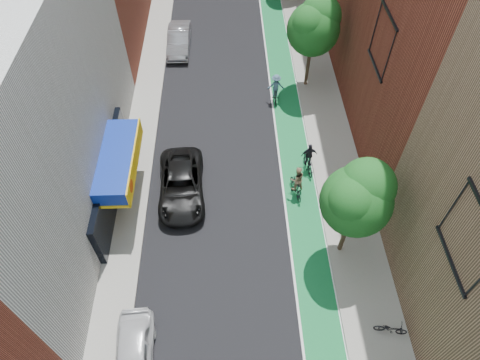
{
  "coord_description": "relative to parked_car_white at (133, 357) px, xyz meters",
  "views": [
    {
      "loc": [
        -0.12,
        -1.48,
        20.15
      ],
      "look_at": [
        0.4,
        13.8,
        1.5
      ],
      "focal_mm": 32.0,
      "sensor_mm": 36.0,
      "label": 1
    }
  ],
  "objects": [
    {
      "name": "bike_lane",
      "position": [
        8.6,
        21.46,
        -0.73
      ],
      "size": [
        2.0,
        68.0,
        0.01
      ],
      "primitive_type": "cube",
      "color": "#126A37",
      "rests_on": "ground"
    },
    {
      "name": "sidewalk_left",
      "position": [
        -1.4,
        21.46,
        -0.66
      ],
      "size": [
        2.0,
        68.0,
        0.15
      ],
      "primitive_type": "cube",
      "color": "gray",
      "rests_on": "ground"
    },
    {
      "name": "sidewalk_right",
      "position": [
        11.1,
        21.46,
        -0.66
      ],
      "size": [
        3.0,
        68.0,
        0.15
      ],
      "primitive_type": "cube",
      "color": "gray",
      "rests_on": "ground"
    },
    {
      "name": "building_left_white",
      "position": [
        -6.4,
        9.46,
        5.26
      ],
      "size": [
        8.0,
        20.0,
        12.0
      ],
      "primitive_type": "cube",
      "color": "silver",
      "rests_on": "ground"
    },
    {
      "name": "tree_near",
      "position": [
        10.25,
        5.48,
        3.92
      ],
      "size": [
        3.4,
        3.36,
        6.42
      ],
      "color": "#332619",
      "rests_on": "ground"
    },
    {
      "name": "tree_mid",
      "position": [
        10.25,
        19.48,
        4.15
      ],
      "size": [
        3.55,
        3.53,
        6.74
      ],
      "color": "#332619",
      "rests_on": "ground"
    },
    {
      "name": "parked_car_white",
      "position": [
        0.0,
        0.0,
        0.0
      ],
      "size": [
        2.0,
        4.42,
        1.47
      ],
      "primitive_type": "imported",
      "rotation": [
        0.0,
        0.0,
        0.06
      ],
      "color": "silver",
      "rests_on": "ground"
    },
    {
      "name": "parked_car_black",
      "position": [
        1.6,
        9.62,
        0.04
      ],
      "size": [
        2.87,
        5.71,
        1.55
      ],
      "primitive_type": "imported",
      "rotation": [
        0.0,
        0.0,
        0.05
      ],
      "color": "black",
      "rests_on": "ground"
    },
    {
      "name": "parked_car_silver",
      "position": [
        0.62,
        24.58,
        0.06
      ],
      "size": [
        1.75,
        4.85,
        1.59
      ],
      "primitive_type": "imported",
      "rotation": [
        0.0,
        0.0,
        -0.01
      ],
      "color": "#95989D",
      "rests_on": "ground"
    },
    {
      "name": "cyclist_lane_near",
      "position": [
        8.28,
        9.42,
        0.14
      ],
      "size": [
        0.97,
        1.92,
        2.11
      ],
      "rotation": [
        0.0,
        0.0,
        3.35
      ],
      "color": "black",
      "rests_on": "ground"
    },
    {
      "name": "cyclist_lane_mid",
      "position": [
        9.25,
        11.3,
        0.0
      ],
      "size": [
        1.02,
        1.93,
        2.02
      ],
      "rotation": [
        0.0,
        0.0,
        3.25
      ],
      "color": "black",
      "rests_on": "ground"
    },
    {
      "name": "cyclist_lane_far",
      "position": [
        7.8,
        17.89,
        0.22
      ],
      "size": [
        1.14,
        1.67,
        2.11
      ],
      "rotation": [
        0.0,
        0.0,
        3.15
      ],
      "color": "black",
      "rests_on": "ground"
    },
    {
      "name": "parked_bike_near",
      "position": [
        11.69,
        0.93,
        -0.19
      ],
      "size": [
        1.6,
        0.82,
        0.8
      ],
      "primitive_type": "imported",
      "rotation": [
        0.0,
        0.0,
        1.37
      ],
      "color": "black",
      "rests_on": "sidewalk_right"
    }
  ]
}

